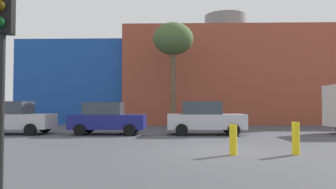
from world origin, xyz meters
TOP-DOWN VIEW (x-y plane):
  - ground_plane at (0.00, 0.00)m, footprint 200.00×200.00m
  - building_backdrop at (3.16, 19.52)m, footprint 36.87×10.14m
  - parked_car_0 at (-10.69, 6.24)m, footprint 4.19×2.05m
  - parked_car_1 at (-5.43, 6.24)m, footprint 4.06×1.99m
  - parked_car_2 at (-0.05, 6.24)m, footprint 4.18×2.05m
  - traffic_light_near_left at (-4.61, -5.85)m, footprint 0.39×0.39m
  - bare_tree_0 at (-1.83, 11.37)m, footprint 2.89×2.89m
  - bollard_yellow_0 at (2.26, -0.79)m, footprint 0.24×0.24m
  - bollard_yellow_1 at (0.22, -0.91)m, footprint 0.24×0.24m

SIDE VIEW (x-z plane):
  - ground_plane at x=0.00m, z-range 0.00..0.00m
  - bollard_yellow_1 at x=0.22m, z-range 0.00..0.97m
  - bollard_yellow_0 at x=2.26m, z-range 0.00..1.05m
  - parked_car_1 at x=-5.43m, z-range 0.00..1.75m
  - parked_car_2 at x=-0.05m, z-range -0.01..1.81m
  - parked_car_0 at x=-10.69m, z-range -0.01..1.81m
  - traffic_light_near_left at x=-4.61m, z-range 0.88..4.61m
  - building_backdrop at x=3.16m, z-range -1.18..9.12m
  - bare_tree_0 at x=-1.83m, z-range 2.47..10.00m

